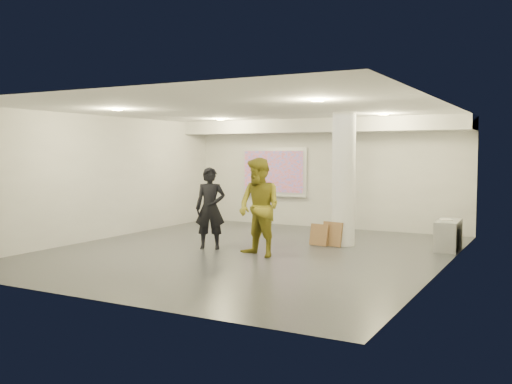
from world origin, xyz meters
The scene contains 19 objects.
floor centered at (0.00, 0.00, 0.00)m, with size 8.00×9.00×0.01m, color #383B40.
ceiling centered at (0.00, 0.00, 3.00)m, with size 8.00×9.00×0.01m, color silver.
wall_back centered at (0.00, 4.50, 1.50)m, with size 8.00×0.01×3.00m, color beige.
wall_front centered at (0.00, -4.50, 1.50)m, with size 8.00×0.01×3.00m, color beige.
wall_left centered at (-4.00, 0.00, 1.50)m, with size 0.01×9.00×3.00m, color beige.
wall_right centered at (4.00, 0.00, 1.50)m, with size 0.01×9.00×3.00m, color beige.
soffit_band centered at (0.00, 3.95, 2.82)m, with size 8.00×1.10×0.36m, color silver.
downlight_nw centered at (-2.20, 2.50, 2.98)m, with size 0.22×0.22×0.02m, color #FFDE92.
downlight_ne centered at (2.20, 2.50, 2.98)m, with size 0.22×0.22×0.02m, color #FFDE92.
downlight_sw centered at (-2.20, -1.50, 2.98)m, with size 0.22×0.22×0.02m, color #FFDE92.
downlight_se centered at (2.20, -1.50, 2.98)m, with size 0.22×0.22×0.02m, color #FFDE92.
column centered at (1.50, 1.80, 1.50)m, with size 0.52×0.52×3.00m, color white.
projection_screen centered at (-1.60, 4.45, 1.53)m, with size 2.10×0.13×1.42m.
credenza centered at (3.72, 2.28, 0.32)m, with size 0.46×1.10×0.64m, color gray.
papers_stack centered at (3.66, 2.31, 0.65)m, with size 0.23×0.30×0.02m, color silver.
cardboard_back centered at (1.33, 1.53, 0.27)m, with size 0.50×0.05×0.55m, color olive.
cardboard_front centered at (1.04, 1.47, 0.25)m, with size 0.45×0.04×0.49m, color olive.
woman centered at (-0.89, -0.05, 0.89)m, with size 0.65×0.43×1.78m, color black.
man centered at (0.50, -0.38, 1.00)m, with size 0.97×0.76×2.00m, color olive.
Camera 1 is at (5.86, -10.47, 2.11)m, focal length 40.00 mm.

